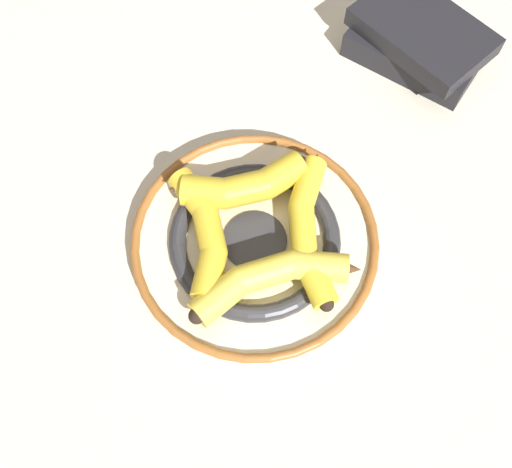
# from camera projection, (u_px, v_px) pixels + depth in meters

# --- Properties ---
(ground_plane) EXTENTS (2.80, 2.80, 0.00)m
(ground_plane) POSITION_uv_depth(u_px,v_px,m) (254.00, 252.00, 0.77)
(ground_plane) COLOR beige
(decorative_bowl) EXTENTS (0.31, 0.31, 0.04)m
(decorative_bowl) POSITION_uv_depth(u_px,v_px,m) (256.00, 242.00, 0.76)
(decorative_bowl) COLOR beige
(decorative_bowl) RESTS_ON ground_plane
(banana_a) EXTENTS (0.21, 0.07, 0.03)m
(banana_a) POSITION_uv_depth(u_px,v_px,m) (308.00, 227.00, 0.73)
(banana_a) COLOR yellow
(banana_a) RESTS_ON decorative_bowl
(banana_b) EXTENTS (0.10, 0.20, 0.04)m
(banana_b) POSITION_uv_depth(u_px,v_px,m) (272.00, 277.00, 0.70)
(banana_b) COLOR yellow
(banana_b) RESTS_ON decorative_bowl
(banana_c) EXTENTS (0.18, 0.08, 0.03)m
(banana_c) POSITION_uv_depth(u_px,v_px,m) (204.00, 235.00, 0.72)
(banana_c) COLOR gold
(banana_c) RESTS_ON decorative_bowl
(banana_d) EXTENTS (0.09, 0.17, 0.04)m
(banana_d) POSITION_uv_depth(u_px,v_px,m) (241.00, 186.00, 0.75)
(banana_d) COLOR gold
(banana_d) RESTS_ON decorative_bowl
(book_stack) EXTENTS (0.22, 0.22, 0.07)m
(book_stack) POSITION_uv_depth(u_px,v_px,m) (418.00, 40.00, 0.87)
(book_stack) COLOR black
(book_stack) RESTS_ON ground_plane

